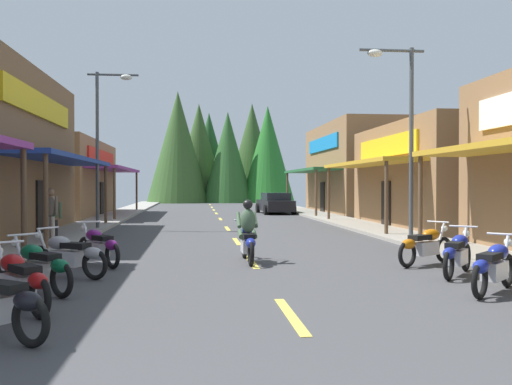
# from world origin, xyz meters

# --- Properties ---
(ground) EXTENTS (10.23, 77.21, 0.10)m
(ground) POSITION_xyz_m (0.00, 23.61, -0.05)
(ground) COLOR #424244
(sidewalk_left) EXTENTS (2.12, 77.21, 0.12)m
(sidewalk_left) POSITION_xyz_m (-6.18, 23.61, 0.06)
(sidewalk_left) COLOR #9E9991
(sidewalk_left) RESTS_ON ground
(sidewalk_right) EXTENTS (2.12, 77.21, 0.12)m
(sidewalk_right) POSITION_xyz_m (6.18, 23.61, 0.06)
(sidewalk_right) COLOR gray
(sidewalk_right) RESTS_ON ground
(centerline_dashes) EXTENTS (0.16, 54.79, 0.01)m
(centerline_dashes) POSITION_xyz_m (0.00, 27.86, 0.01)
(centerline_dashes) COLOR #E0C64C
(centerline_dashes) RESTS_ON ground
(storefront_left_far) EXTENTS (9.02, 13.14, 4.64)m
(storefront_left_far) POSITION_xyz_m (-10.80, 35.41, 2.32)
(storefront_left_far) COLOR olive
(storefront_left_far) RESTS_ON ground
(storefront_right_middle) EXTENTS (10.54, 10.63, 4.69)m
(storefront_right_middle) POSITION_xyz_m (11.56, 24.15, 2.35)
(storefront_right_middle) COLOR olive
(storefront_right_middle) RESTS_ON ground
(storefront_right_far) EXTENTS (8.33, 12.05, 6.01)m
(storefront_right_far) POSITION_xyz_m (10.47, 37.13, 3.01)
(storefront_right_far) COLOR olive
(storefront_right_far) RESTS_ON ground
(streetlamp_left) EXTENTS (2.12, 0.30, 6.69)m
(streetlamp_left) POSITION_xyz_m (-5.21, 23.77, 4.31)
(streetlamp_left) COLOR #474C51
(streetlamp_left) RESTS_ON ground
(streetlamp_right) EXTENTS (2.12, 0.30, 6.33)m
(streetlamp_right) POSITION_xyz_m (5.20, 16.82, 4.11)
(streetlamp_right) COLOR #474C51
(streetlamp_right) RESTS_ON ground
(motorcycle_parked_right_2) EXTENTS (1.62, 1.54, 1.04)m
(motorcycle_parked_right_2) POSITION_xyz_m (3.89, 8.73, 0.49)
(motorcycle_parked_right_2) COLOR black
(motorcycle_parked_right_2) RESTS_ON ground
(motorcycle_parked_right_3) EXTENTS (1.42, 1.73, 1.04)m
(motorcycle_parked_right_3) POSITION_xyz_m (4.13, 10.65, 0.49)
(motorcycle_parked_right_3) COLOR black
(motorcycle_parked_right_3) RESTS_ON ground
(motorcycle_parked_right_4) EXTENTS (1.84, 1.26, 1.04)m
(motorcycle_parked_right_4) POSITION_xyz_m (4.11, 12.30, 0.49)
(motorcycle_parked_right_4) COLOR black
(motorcycle_parked_right_4) RESTS_ON ground
(motorcycle_parked_left_1) EXTENTS (1.42, 1.73, 1.04)m
(motorcycle_parked_left_1) POSITION_xyz_m (-4.08, 8.10, 0.49)
(motorcycle_parked_left_1) COLOR black
(motorcycle_parked_left_1) RESTS_ON ground
(motorcycle_parked_left_2) EXTENTS (1.58, 1.58, 1.04)m
(motorcycle_parked_left_2) POSITION_xyz_m (-4.18, 9.58, 0.49)
(motorcycle_parked_left_2) COLOR black
(motorcycle_parked_left_2) RESTS_ON ground
(motorcycle_parked_left_3) EXTENTS (1.89, 1.18, 1.04)m
(motorcycle_parked_left_3) POSITION_xyz_m (-4.05, 11.29, 0.49)
(motorcycle_parked_left_3) COLOR black
(motorcycle_parked_left_3) RESTS_ON ground
(motorcycle_parked_left_4) EXTENTS (1.31, 1.81, 1.04)m
(motorcycle_parked_left_4) POSITION_xyz_m (-3.71, 13.01, 0.49)
(motorcycle_parked_left_4) COLOR black
(motorcycle_parked_left_4) RESTS_ON ground
(rider_cruising_lead) EXTENTS (0.60, 2.14, 1.57)m
(rider_cruising_lead) POSITION_xyz_m (-0.11, 13.22, 0.66)
(rider_cruising_lead) COLOR black
(rider_cruising_lead) RESTS_ON ground
(pedestrian_by_shop) EXTENTS (0.51, 0.40, 1.81)m
(pedestrian_by_shop) POSITION_xyz_m (-6.06, 18.13, 1.06)
(pedestrian_by_shop) COLOR #B2A599
(pedestrian_by_shop) RESTS_ON ground
(pedestrian_browsing) EXTENTS (0.57, 0.28, 1.58)m
(pedestrian_browsing) POSITION_xyz_m (-6.01, 18.22, 0.91)
(pedestrian_browsing) COLOR black
(pedestrian_browsing) RESTS_ON ground
(parked_car_curbside) EXTENTS (2.30, 4.41, 1.40)m
(parked_car_curbside) POSITION_xyz_m (3.92, 36.84, 0.69)
(parked_car_curbside) COLOR black
(parked_car_curbside) RESTS_ON ground
(treeline_backdrop) EXTENTS (16.14, 10.89, 12.07)m
(treeline_backdrop) POSITION_xyz_m (1.37, 63.35, 5.54)
(treeline_backdrop) COLOR #275323
(treeline_backdrop) RESTS_ON ground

